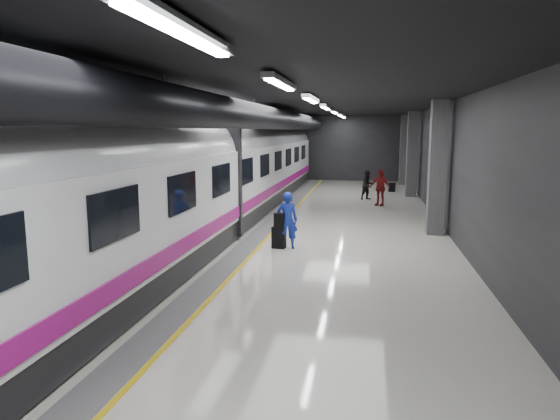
{
  "coord_description": "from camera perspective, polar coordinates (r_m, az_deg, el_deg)",
  "views": [
    {
      "loc": [
        2.24,
        -15.41,
        3.51
      ],
      "look_at": [
        -0.0,
        -2.67,
        1.44
      ],
      "focal_mm": 32.0,
      "sensor_mm": 36.0,
      "label": 1
    }
  ],
  "objects": [
    {
      "name": "train",
      "position": [
        16.42,
        -9.62,
        3.93
      ],
      "size": [
        3.05,
        38.0,
        4.05
      ],
      "color": "black",
      "rests_on": "ground"
    },
    {
      "name": "suitcase_main",
      "position": [
        15.0,
        -0.13,
        -3.16
      ],
      "size": [
        0.43,
        0.31,
        0.65
      ],
      "primitive_type": "cube",
      "rotation": [
        0.0,
        0.0,
        -0.16
      ],
      "color": "black",
      "rests_on": "ground"
    },
    {
      "name": "suitcase_far",
      "position": [
        29.51,
        12.67,
        2.55
      ],
      "size": [
        0.38,
        0.28,
        0.51
      ],
      "primitive_type": "cube",
      "rotation": [
        0.0,
        0.0,
        0.18
      ],
      "color": "black",
      "rests_on": "ground"
    },
    {
      "name": "traveler_far_b",
      "position": [
        23.86,
        11.36,
        2.54
      ],
      "size": [
        1.09,
        0.85,
        1.72
      ],
      "primitive_type": "imported",
      "rotation": [
        0.0,
        0.0,
        -0.5
      ],
      "color": "maroon",
      "rests_on": "ground"
    },
    {
      "name": "traveler_main",
      "position": [
        14.88,
        0.83,
        -1.18
      ],
      "size": [
        0.68,
        0.5,
        1.71
      ],
      "primitive_type": "imported",
      "rotation": [
        0.0,
        0.0,
        3.29
      ],
      "color": "#1931BC",
      "rests_on": "ground"
    },
    {
      "name": "shoulder_bag",
      "position": [
        14.85,
        -0.05,
        -1.16
      ],
      "size": [
        0.35,
        0.23,
        0.43
      ],
      "primitive_type": "cube",
      "rotation": [
        0.0,
        0.0,
        -0.18
      ],
      "color": "black",
      "rests_on": "suitcase_main"
    },
    {
      "name": "platform_hall",
      "position": [
        16.56,
        1.21,
        9.19
      ],
      "size": [
        10.02,
        40.02,
        4.51
      ],
      "color": "black",
      "rests_on": "ground"
    },
    {
      "name": "traveler_far_a",
      "position": [
        25.83,
        10.0,
        2.84
      ],
      "size": [
        0.93,
        0.89,
        1.51
      ],
      "primitive_type": "imported",
      "rotation": [
        0.0,
        0.0,
        0.61
      ],
      "color": "black",
      "rests_on": "ground"
    },
    {
      "name": "ground",
      "position": [
        15.96,
        1.66,
        -3.61
      ],
      "size": [
        40.0,
        40.0,
        0.0
      ],
      "primitive_type": "plane",
      "color": "beige",
      "rests_on": "ground"
    }
  ]
}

